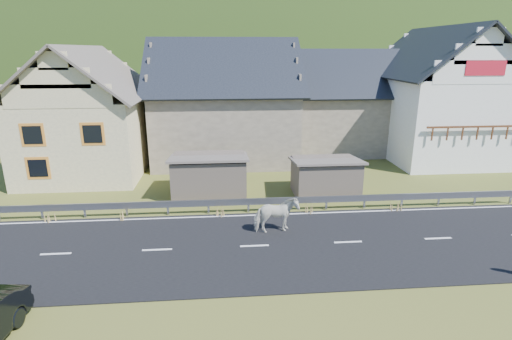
{
  "coord_description": "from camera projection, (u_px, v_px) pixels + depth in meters",
  "views": [
    {
      "loc": [
        -1.22,
        -14.96,
        7.89
      ],
      "look_at": [
        0.33,
        3.05,
        2.42
      ],
      "focal_mm": 28.0,
      "sensor_mm": 36.0,
      "label": 1
    }
  ],
  "objects": [
    {
      "name": "horse",
      "position": [
        276.0,
        215.0,
        17.67
      ],
      "size": [
        1.17,
        2.05,
        1.64
      ],
      "primitive_type": "imported",
      "rotation": [
        0.0,
        0.0,
        1.73
      ],
      "color": "beige",
      "rests_on": "road"
    },
    {
      "name": "guardrail",
      "position": [
        248.0,
        202.0,
        20.0
      ],
      "size": [
        28.1,
        0.09,
        0.75
      ],
      "color": "#93969B",
      "rests_on": "ground"
    },
    {
      "name": "mountain",
      "position": [
        235.0,
        109.0,
        194.5
      ],
      "size": [
        440.0,
        280.0,
        260.0
      ],
      "primitive_type": "ellipsoid",
      "color": "#203C14",
      "rests_on": "ground"
    },
    {
      "name": "road",
      "position": [
        254.0,
        246.0,
        16.64
      ],
      "size": [
        60.0,
        7.0,
        0.04
      ],
      "primitive_type": "cube",
      "color": "black",
      "rests_on": "ground"
    },
    {
      "name": "shed_right",
      "position": [
        325.0,
        177.0,
        22.45
      ],
      "size": [
        3.8,
        2.9,
        2.2
      ],
      "primitive_type": "cube",
      "color": "brown",
      "rests_on": "ground"
    },
    {
      "name": "house_cream",
      "position": [
        87.0,
        106.0,
        26.01
      ],
      "size": [
        7.8,
        9.8,
        8.3
      ],
      "color": "#F9E6AC",
      "rests_on": "ground"
    },
    {
      "name": "shed_left",
      "position": [
        209.0,
        176.0,
        22.36
      ],
      "size": [
        4.3,
        3.3,
        2.4
      ],
      "primitive_type": "cube",
      "color": "brown",
      "rests_on": "ground"
    },
    {
      "name": "conifer_patch",
      "position": [
        34.0,
        56.0,
        115.3
      ],
      "size": [
        76.0,
        50.0,
        28.0
      ],
      "primitive_type": "ellipsoid",
      "color": "black",
      "rests_on": "ground"
    },
    {
      "name": "lane_markings",
      "position": [
        254.0,
        246.0,
        16.64
      ],
      "size": [
        60.0,
        6.6,
        0.01
      ],
      "primitive_type": "cube",
      "color": "silver",
      "rests_on": "road"
    },
    {
      "name": "house_stone_b",
      "position": [
        348.0,
        96.0,
        32.37
      ],
      "size": [
        9.8,
        8.8,
        8.1
      ],
      "color": "gray",
      "rests_on": "ground"
    },
    {
      "name": "house_stone_a",
      "position": [
        224.0,
        95.0,
        29.53
      ],
      "size": [
        10.8,
        9.8,
        8.9
      ],
      "color": "gray",
      "rests_on": "ground"
    },
    {
      "name": "ground",
      "position": [
        254.0,
        247.0,
        16.65
      ],
      "size": [
        160.0,
        160.0,
        0.0
      ],
      "primitive_type": "plane",
      "color": "#42501E",
      "rests_on": "ground"
    },
    {
      "name": "house_white",
      "position": [
        439.0,
        89.0,
        29.76
      ],
      "size": [
        8.8,
        10.8,
        9.7
      ],
      "color": "white",
      "rests_on": "ground"
    }
  ]
}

